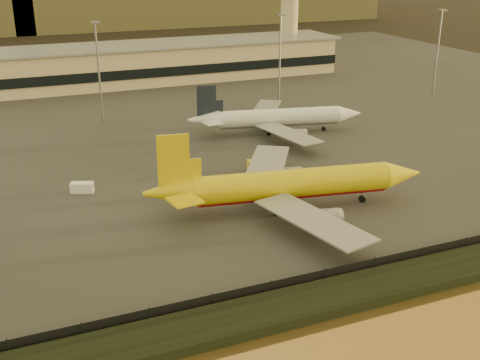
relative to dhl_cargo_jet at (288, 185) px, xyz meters
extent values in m
plane|color=black|center=(-8.77, -11.25, -4.60)|extent=(900.00, 900.00, 0.00)
cube|color=black|center=(-8.77, -28.25, -3.90)|extent=(320.00, 7.00, 1.40)
cube|color=#2D2D2D|center=(-8.77, 83.75, -4.50)|extent=(320.00, 220.00, 0.20)
cube|color=black|center=(-8.77, -24.25, -3.30)|extent=(300.00, 0.05, 2.20)
cube|color=tan|center=(-8.77, 113.75, 1.60)|extent=(160.00, 22.00, 12.00)
cube|color=black|center=(-8.77, 102.55, 0.60)|extent=(160.00, 0.60, 3.00)
cube|color=gray|center=(-8.77, 113.75, 7.90)|extent=(164.00, 24.00, 0.60)
cylinder|color=tan|center=(61.23, 119.75, 10.60)|extent=(6.40, 6.40, 30.00)
cylinder|color=slate|center=(-18.77, 68.75, 8.10)|extent=(0.50, 0.50, 25.00)
cube|color=slate|center=(-18.77, 68.75, 20.80)|extent=(2.20, 2.20, 0.40)
cylinder|color=slate|center=(31.23, 66.75, 8.10)|extent=(0.50, 0.50, 25.00)
cube|color=slate|center=(31.23, 66.75, 20.80)|extent=(2.20, 2.20, 0.40)
cylinder|color=slate|center=(81.23, 60.75, 8.10)|extent=(0.50, 0.50, 25.00)
cube|color=slate|center=(81.23, 60.75, 20.80)|extent=(2.20, 2.20, 0.40)
cylinder|color=#DDBC0B|center=(0.89, -0.15, 0.27)|extent=(34.34, 10.65, 4.91)
cylinder|color=#AF0A0C|center=(0.89, -0.15, -0.59)|extent=(33.23, 9.42, 3.83)
cone|color=#DDBC0B|center=(20.90, -3.62, 0.27)|extent=(7.35, 5.97, 4.91)
cone|color=#DDBC0B|center=(-20.05, 3.48, 0.63)|extent=(9.22, 6.29, 4.91)
cube|color=#DDBC0B|center=(-19.12, 3.31, 6.04)|extent=(5.19, 1.27, 8.60)
cube|color=#DDBC0B|center=(-17.35, 7.99, 1.00)|extent=(6.36, 6.33, 0.29)
cube|color=#DDBC0B|center=(-19.03, -1.69, 1.00)|extent=(5.34, 5.29, 0.29)
cube|color=gray|center=(2.19, 12.90, -0.59)|extent=(16.83, 21.54, 0.29)
cylinder|color=gray|center=(3.97, 9.35, -1.94)|extent=(6.05, 3.63, 2.70)
cube|color=gray|center=(-2.28, -12.88, -0.59)|extent=(10.94, 22.17, 0.29)
cylinder|color=gray|center=(0.59, -10.14, -1.94)|extent=(6.05, 3.63, 2.70)
cylinder|color=black|center=(13.68, -2.37, -3.86)|extent=(1.21, 1.03, 1.08)
cylinder|color=slate|center=(13.68, -2.37, -3.29)|extent=(0.19, 0.19, 2.21)
cylinder|color=black|center=(-2.98, -1.73, -3.86)|extent=(1.21, 1.03, 1.08)
cylinder|color=slate|center=(-2.98, -1.73, -3.29)|extent=(0.19, 0.19, 2.21)
cylinder|color=black|center=(-2.23, 2.63, -3.86)|extent=(1.21, 1.03, 1.08)
cylinder|color=slate|center=(-2.23, 2.63, -3.29)|extent=(0.19, 0.19, 2.21)
cylinder|color=white|center=(19.13, 41.98, -0.47)|extent=(29.97, 10.32, 4.13)
cylinder|color=gray|center=(19.13, 41.98, -1.20)|extent=(28.97, 9.26, 3.23)
cone|color=white|center=(36.51, 38.23, -0.47)|extent=(6.53, 5.26, 4.13)
cone|color=white|center=(0.94, 45.90, -0.16)|extent=(8.15, 5.61, 4.13)
cube|color=black|center=(1.75, 45.73, 4.39)|extent=(4.52, 1.28, 7.24)
cube|color=white|center=(3.43, 49.60, 0.15)|extent=(5.55, 5.47, 0.25)
cube|color=white|center=(1.68, 41.51, 0.15)|extent=(4.51, 4.33, 0.25)
cube|color=gray|center=(20.72, 53.27, -1.20)|extent=(15.24, 18.65, 0.25)
cylinder|color=gray|center=(22.15, 50.10, -2.33)|extent=(5.33, 3.27, 2.27)
cube|color=gray|center=(15.92, 31.04, -1.20)|extent=(8.88, 19.32, 0.25)
cylinder|color=gray|center=(18.53, 33.33, -2.33)|extent=(5.33, 3.27, 2.27)
cylinder|color=black|center=(30.24, 39.58, -3.95)|extent=(1.04, 0.90, 0.91)
cylinder|color=slate|center=(30.24, 39.58, -3.47)|extent=(0.22, 0.22, 1.86)
cylinder|color=black|center=(15.70, 40.81, -3.95)|extent=(1.04, 0.90, 0.91)
cylinder|color=slate|center=(15.70, 40.81, -3.47)|extent=(0.22, 0.22, 1.86)
cylinder|color=black|center=(16.49, 44.45, -3.95)|extent=(1.04, 0.90, 0.91)
cylinder|color=slate|center=(16.49, 44.45, -3.47)|extent=(0.22, 0.22, 1.86)
cube|color=#DDBC0B|center=(3.58, 20.10, -3.39)|extent=(4.80, 2.92, 2.01)
cube|color=white|center=(-31.56, 21.55, -3.47)|extent=(4.52, 3.26, 1.85)
camera|label=1|loc=(-44.52, -84.76, 37.80)|focal=45.00mm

